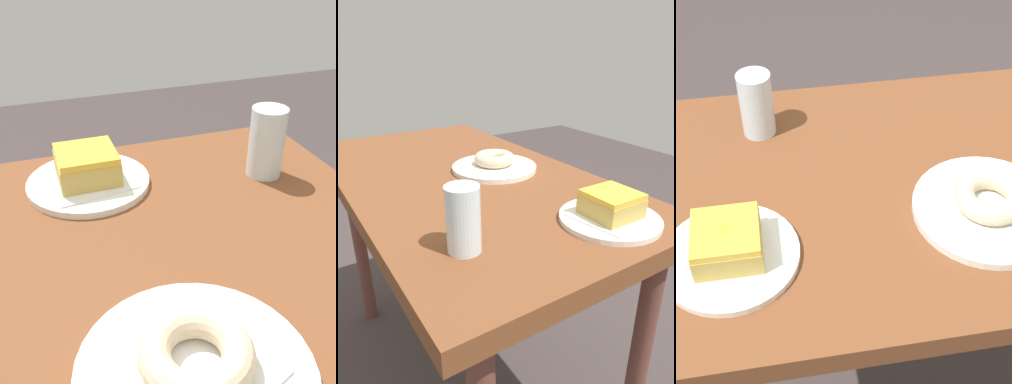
{
  "view_description": "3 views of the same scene",
  "coord_description": "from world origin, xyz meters",
  "views": [
    {
      "loc": [
        -0.23,
        0.21,
        1.14
      ],
      "look_at": [
        0.3,
        0.03,
        0.79
      ],
      "focal_mm": 42.29,
      "sensor_mm": 36.0,
      "label": 1
    },
    {
      "loc": [
        0.88,
        -0.41,
        1.09
      ],
      "look_at": [
        0.25,
        -0.01,
        0.78
      ],
      "focal_mm": 34.35,
      "sensor_mm": 36.0,
      "label": 2
    },
    {
      "loc": [
        0.35,
        0.64,
        1.37
      ],
      "look_at": [
        0.25,
        0.04,
        0.78
      ],
      "focal_mm": 50.9,
      "sensor_mm": 36.0,
      "label": 3
    }
  ],
  "objects": [
    {
      "name": "plate_sugar_ring",
      "position": [
        0.03,
        0.09,
        0.76
      ],
      "size": [
        0.24,
        0.24,
        0.01
      ],
      "primitive_type": "cylinder",
      "color": "white",
      "rests_on": "table"
    },
    {
      "name": "napkin_sugar_ring",
      "position": [
        0.03,
        0.09,
        0.77
      ],
      "size": [
        0.17,
        0.17,
        0.0
      ],
      "primitive_type": "cube",
      "rotation": [
        0.0,
        0.0,
        0.39
      ],
      "color": "white",
      "rests_on": "plate_sugar_ring"
    },
    {
      "name": "donut_sugar_ring",
      "position": [
        0.03,
        0.09,
        0.78
      ],
      "size": [
        0.11,
        0.11,
        0.03
      ],
      "primitive_type": "torus",
      "color": "beige",
      "rests_on": "napkin_sugar_ring"
    },
    {
      "name": "plate_glazed_square",
      "position": [
        0.43,
        0.12,
        0.76
      ],
      "size": [
        0.2,
        0.2,
        0.01
      ],
      "primitive_type": "cylinder",
      "color": "white",
      "rests_on": "table"
    },
    {
      "name": "napkin_glazed_square",
      "position": [
        0.43,
        0.12,
        0.76
      ],
      "size": [
        0.15,
        0.15,
        0.0
      ],
      "primitive_type": "cube",
      "rotation": [
        0.0,
        0.0,
        0.16
      ],
      "color": "white",
      "rests_on": "plate_glazed_square"
    },
    {
      "name": "donut_glazed_square",
      "position": [
        0.43,
        0.12,
        0.79
      ],
      "size": [
        0.1,
        0.1,
        0.05
      ],
      "color": "tan",
      "rests_on": "napkin_glazed_square"
    },
    {
      "name": "water_glass",
      "position": [
        0.37,
        -0.17,
        0.81
      ],
      "size": [
        0.06,
        0.06,
        0.12
      ],
      "primitive_type": "cylinder",
      "color": "silver",
      "rests_on": "table"
    }
  ]
}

